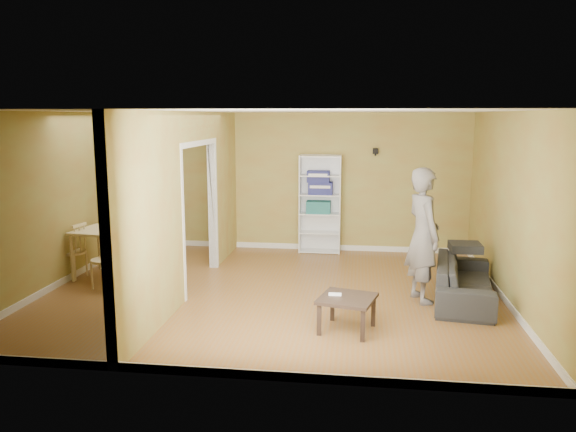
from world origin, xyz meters
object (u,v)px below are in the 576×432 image
object	(u,v)px
person	(424,224)
chair_far	(138,237)
coffee_table	(347,302)
chair_near	(105,258)
bookshelf	(320,204)
dining_table	(116,235)
chair_left	(73,250)
sofa	(465,274)

from	to	relation	value
person	chair_far	world-z (taller)	person
coffee_table	chair_near	bearing A→B (deg)	161.31
bookshelf	dining_table	xyz separation A→B (m)	(-3.04, -2.18, -0.22)
chair_near	chair_far	size ratio (longest dim) A/B	0.89
bookshelf	chair_far	size ratio (longest dim) A/B	1.76
coffee_table	bookshelf	bearing A→B (deg)	98.76
bookshelf	chair_left	distance (m)	4.40
sofa	person	distance (m)	0.94
bookshelf	dining_table	bearing A→B (deg)	-144.41
chair_near	chair_far	distance (m)	1.21
dining_table	bookshelf	bearing A→B (deg)	35.59
coffee_table	dining_table	xyz separation A→B (m)	(-3.65, 1.77, 0.34)
person	chair_near	size ratio (longest dim) A/B	2.36
dining_table	chair_left	bearing A→B (deg)	-173.91
dining_table	chair_far	bearing A→B (deg)	83.40
dining_table	chair_left	size ratio (longest dim) A/B	1.40
coffee_table	chair_left	size ratio (longest dim) A/B	0.71
coffee_table	chair_left	distance (m)	4.68
sofa	chair_near	bearing A→B (deg)	99.91
person	chair_far	distance (m)	4.75
person	coffee_table	world-z (taller)	person
bookshelf	chair_left	bearing A→B (deg)	-148.99
bookshelf	chair_near	world-z (taller)	bookshelf
chair_left	chair_near	size ratio (longest dim) A/B	0.96
person	chair_near	distance (m)	4.63
bookshelf	chair_far	distance (m)	3.36
bookshelf	chair_left	size ratio (longest dim) A/B	2.06
chair_near	sofa	bearing A→B (deg)	22.33
bookshelf	chair_near	xyz separation A→B (m)	(-2.98, -2.73, -0.45)
coffee_table	chair_far	xyz separation A→B (m)	(-3.58, 2.42, 0.16)
person	bookshelf	world-z (taller)	person
person	bookshelf	bearing A→B (deg)	10.87
coffee_table	chair_near	xyz separation A→B (m)	(-3.59, 1.21, 0.11)
person	chair_far	xyz separation A→B (m)	(-4.57, 1.17, -0.57)
chair_near	person	bearing A→B (deg)	21.31
person	chair_left	distance (m)	5.41
sofa	person	world-z (taller)	person
chair_left	chair_near	world-z (taller)	chair_near
dining_table	sofa	bearing A→B (deg)	-4.59
chair_left	bookshelf	bearing A→B (deg)	132.95
sofa	coffee_table	xyz separation A→B (m)	(-1.59, -1.35, -0.01)
dining_table	chair_near	distance (m)	0.61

